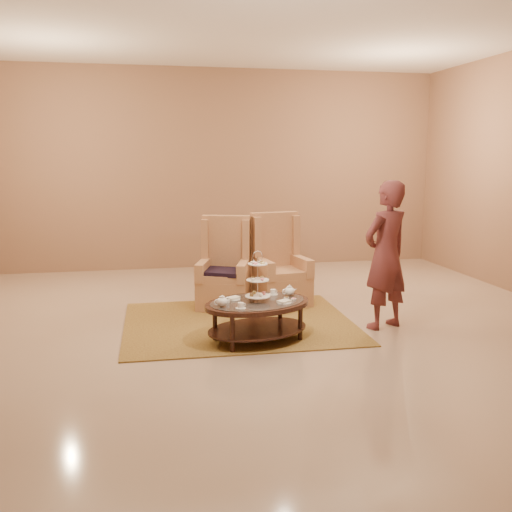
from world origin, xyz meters
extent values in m
plane|color=tan|center=(0.00, 0.00, 0.00)|extent=(8.00, 8.00, 0.00)
cube|color=silver|center=(0.00, 0.00, 0.00)|extent=(8.00, 8.00, 0.02)
cube|color=#8C664C|center=(0.00, 4.00, 1.75)|extent=(8.00, 0.04, 3.50)
cube|color=olive|center=(-0.24, 0.37, 0.01)|extent=(2.75, 2.30, 0.01)
cylinder|color=black|center=(-0.48, -0.65, 0.20)|extent=(0.06, 0.06, 0.39)
cylinder|color=black|center=(0.31, -0.41, 0.20)|extent=(0.06, 0.06, 0.39)
cylinder|color=black|center=(-0.61, -0.23, 0.20)|extent=(0.06, 0.06, 0.39)
cylinder|color=black|center=(0.18, 0.01, 0.20)|extent=(0.06, 0.06, 0.39)
cylinder|color=silver|center=(-0.15, -0.32, 0.69)|extent=(0.01, 0.01, 0.49)
torus|color=silver|center=(-0.15, -0.32, 0.94)|extent=(0.12, 0.04, 0.13)
cylinder|color=white|center=(-0.15, -0.32, 0.51)|extent=(0.34, 0.34, 0.01)
cylinder|color=white|center=(-0.15, -0.32, 0.68)|extent=(0.31, 0.31, 0.01)
cylinder|color=white|center=(-0.15, -0.32, 0.86)|extent=(0.27, 0.27, 0.01)
cylinder|color=#D56D76|center=(-0.08, -0.30, 0.53)|extent=(0.05, 0.05, 0.03)
cylinder|color=tan|center=(-0.17, -0.25, 0.53)|extent=(0.05, 0.05, 0.03)
cylinder|color=brown|center=(-0.22, -0.34, 0.53)|extent=(0.05, 0.05, 0.03)
cylinder|color=beige|center=(-0.13, -0.39, 0.53)|extent=(0.05, 0.05, 0.03)
ellipsoid|color=tan|center=(-0.09, -0.28, 0.70)|extent=(0.05, 0.05, 0.03)
ellipsoid|color=brown|center=(-0.19, -0.26, 0.70)|extent=(0.05, 0.05, 0.03)
ellipsoid|color=beige|center=(-0.20, -0.36, 0.70)|extent=(0.05, 0.05, 0.03)
ellipsoid|color=#D56D76|center=(-0.11, -0.38, 0.70)|extent=(0.05, 0.05, 0.03)
cube|color=brown|center=(-0.11, -0.27, 0.87)|extent=(0.05, 0.04, 0.02)
cube|color=beige|center=(-0.20, -0.28, 0.87)|extent=(0.05, 0.04, 0.02)
cube|color=#D56D76|center=(-0.19, -0.37, 0.87)|extent=(0.05, 0.04, 0.02)
cube|color=tan|center=(-0.10, -0.36, 0.87)|extent=(0.05, 0.04, 0.02)
ellipsoid|color=white|center=(-0.55, -0.47, 0.50)|extent=(0.15, 0.15, 0.09)
cylinder|color=white|center=(-0.55, -0.47, 0.55)|extent=(0.07, 0.07, 0.01)
sphere|color=white|center=(-0.55, -0.47, 0.56)|extent=(0.02, 0.02, 0.02)
cone|color=white|center=(-0.48, -0.44, 0.51)|extent=(0.08, 0.04, 0.05)
torus|color=white|center=(-0.61, -0.48, 0.50)|extent=(0.07, 0.03, 0.07)
ellipsoid|color=white|center=(0.25, -0.15, 0.50)|extent=(0.15, 0.15, 0.09)
cylinder|color=white|center=(0.25, -0.15, 0.55)|extent=(0.07, 0.07, 0.01)
sphere|color=white|center=(0.25, -0.15, 0.56)|extent=(0.02, 0.02, 0.02)
cone|color=white|center=(0.32, -0.12, 0.51)|extent=(0.08, 0.04, 0.05)
torus|color=white|center=(0.19, -0.16, 0.50)|extent=(0.07, 0.03, 0.07)
cylinder|color=white|center=(-0.38, -0.57, 0.45)|extent=(0.13, 0.13, 0.01)
cylinder|color=white|center=(-0.38, -0.57, 0.48)|extent=(0.08, 0.08, 0.05)
torus|color=white|center=(-0.34, -0.56, 0.48)|extent=(0.04, 0.02, 0.04)
cylinder|color=white|center=(0.08, -0.07, 0.45)|extent=(0.13, 0.13, 0.01)
cylinder|color=white|center=(0.08, -0.07, 0.48)|extent=(0.08, 0.08, 0.05)
torus|color=white|center=(0.12, -0.05, 0.48)|extent=(0.04, 0.02, 0.04)
cylinder|color=white|center=(-0.39, -0.19, 0.45)|extent=(0.20, 0.20, 0.01)
cube|color=beige|center=(-0.39, -0.19, 0.46)|extent=(0.17, 0.15, 0.02)
cylinder|color=white|center=(0.11, -0.44, 0.45)|extent=(0.20, 0.20, 0.01)
cube|color=beige|center=(0.11, -0.44, 0.46)|extent=(0.17, 0.15, 0.02)
cylinder|color=white|center=(-0.48, -0.32, 0.48)|extent=(0.05, 0.05, 0.06)
cylinder|color=white|center=(0.25, -0.34, 0.45)|extent=(0.07, 0.07, 0.01)
cylinder|color=#D56D76|center=(0.25, -0.34, 0.46)|extent=(0.05, 0.05, 0.01)
cylinder|color=white|center=(0.18, -0.27, 0.45)|extent=(0.07, 0.07, 0.01)
cylinder|color=brown|center=(0.18, -0.27, 0.46)|extent=(0.05, 0.05, 0.01)
cylinder|color=white|center=(-0.56, -0.26, 0.45)|extent=(0.07, 0.07, 0.01)
cylinder|color=beige|center=(-0.56, -0.26, 0.46)|extent=(0.05, 0.05, 0.01)
cube|color=tan|center=(-0.32, 1.13, 0.19)|extent=(0.81, 0.81, 0.39)
cube|color=tan|center=(-0.33, 1.09, 0.43)|extent=(0.69, 0.69, 0.09)
cube|color=tan|center=(-0.24, 1.39, 0.60)|extent=(0.66, 0.31, 1.20)
cube|color=tan|center=(-0.51, 1.44, 0.88)|extent=(0.15, 0.22, 0.55)
cube|color=tan|center=(0.02, 1.27, 0.88)|extent=(0.15, 0.22, 0.55)
cube|color=tan|center=(-0.59, 1.17, 0.51)|extent=(0.28, 0.59, 0.24)
cube|color=tan|center=(-0.07, 1.01, 0.51)|extent=(0.28, 0.59, 0.24)
cube|color=black|center=(-0.34, 1.06, 0.50)|extent=(0.66, 0.63, 0.06)
cube|color=tan|center=(0.47, 1.15, 0.20)|extent=(0.76, 0.76, 0.40)
cube|color=tan|center=(0.48, 1.10, 0.45)|extent=(0.64, 0.64, 0.09)
cube|color=tan|center=(0.43, 1.42, 0.62)|extent=(0.68, 0.23, 1.23)
cube|color=tan|center=(0.16, 1.34, 0.90)|extent=(0.12, 0.22, 0.57)
cube|color=tan|center=(0.72, 1.42, 0.90)|extent=(0.12, 0.22, 0.57)
cube|color=tan|center=(0.21, 1.06, 0.52)|extent=(0.20, 0.61, 0.25)
cube|color=tan|center=(0.75, 1.14, 0.52)|extent=(0.20, 0.61, 0.25)
imported|color=#5C2728|center=(1.40, -0.11, 0.86)|extent=(0.74, 0.63, 1.72)
camera|label=1|loc=(-1.32, -6.17, 2.00)|focal=40.00mm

